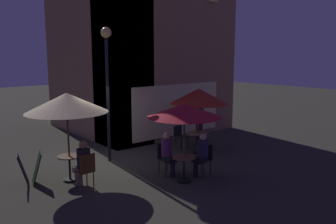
{
  "coord_description": "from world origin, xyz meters",
  "views": [
    {
      "loc": [
        -5.37,
        -9.62,
        3.53
      ],
      "look_at": [
        2.34,
        -0.43,
        1.53
      ],
      "focal_mm": 37.36,
      "sensor_mm": 36.0,
      "label": 1
    }
  ],
  "objects_px": {
    "patio_umbrella_1": "(67,103)",
    "cafe_chair_0": "(180,135)",
    "cafe_table_0": "(198,138)",
    "cafe_chair_2": "(205,156)",
    "patio_umbrella_0": "(199,96)",
    "street_lamp_near_corner": "(107,68)",
    "patron_seated_0": "(83,161)",
    "cafe_table_2": "(184,165)",
    "cafe_chair_3": "(165,155)",
    "patron_standing_3": "(199,122)",
    "patron_seated_1": "(201,152)",
    "patron_seated_2": "(168,152)",
    "cafe_chair_1": "(86,168)",
    "patio_umbrella_2": "(184,111)",
    "cafe_table_1": "(70,164)",
    "menu_sandwich_board": "(30,169)"
  },
  "relations": [
    {
      "from": "patio_umbrella_1",
      "to": "patron_standing_3",
      "type": "distance_m",
      "value": 5.77
    },
    {
      "from": "menu_sandwich_board",
      "to": "patron_standing_3",
      "type": "height_order",
      "value": "patron_standing_3"
    },
    {
      "from": "cafe_chair_0",
      "to": "patron_standing_3",
      "type": "xyz_separation_m",
      "value": [
        0.98,
        -0.06,
        0.37
      ]
    },
    {
      "from": "cafe_table_2",
      "to": "cafe_chair_2",
      "type": "bearing_deg",
      "value": 4.17
    },
    {
      "from": "patio_umbrella_0",
      "to": "cafe_chair_2",
      "type": "bearing_deg",
      "value": -129.92
    },
    {
      "from": "cafe_table_1",
      "to": "cafe_table_2",
      "type": "distance_m",
      "value": 3.19
    },
    {
      "from": "patio_umbrella_0",
      "to": "patio_umbrella_2",
      "type": "xyz_separation_m",
      "value": [
        -2.32,
        -1.78,
        -0.05
      ]
    },
    {
      "from": "patio_umbrella_1",
      "to": "cafe_chair_2",
      "type": "relative_size",
      "value": 2.77
    },
    {
      "from": "cafe_chair_0",
      "to": "patron_standing_3",
      "type": "distance_m",
      "value": 1.05
    },
    {
      "from": "menu_sandwich_board",
      "to": "patron_standing_3",
      "type": "distance_m",
      "value": 6.55
    },
    {
      "from": "cafe_chair_1",
      "to": "street_lamp_near_corner",
      "type": "bearing_deg",
      "value": -48.14
    },
    {
      "from": "cafe_table_1",
      "to": "patron_seated_2",
      "type": "relative_size",
      "value": 0.58
    },
    {
      "from": "patio_umbrella_1",
      "to": "cafe_chair_0",
      "type": "xyz_separation_m",
      "value": [
        4.63,
        0.55,
        -1.68
      ]
    },
    {
      "from": "patron_seated_0",
      "to": "patron_standing_3",
      "type": "height_order",
      "value": "patron_standing_3"
    },
    {
      "from": "menu_sandwich_board",
      "to": "cafe_chair_3",
      "type": "distance_m",
      "value": 3.77
    },
    {
      "from": "street_lamp_near_corner",
      "to": "patron_seated_0",
      "type": "height_order",
      "value": "street_lamp_near_corner"
    },
    {
      "from": "cafe_chair_3",
      "to": "patron_seated_2",
      "type": "distance_m",
      "value": 0.21
    },
    {
      "from": "patron_seated_0",
      "to": "cafe_chair_0",
      "type": "bearing_deg",
      "value": -78.26
    },
    {
      "from": "cafe_table_0",
      "to": "patio_umbrella_2",
      "type": "relative_size",
      "value": 0.34
    },
    {
      "from": "street_lamp_near_corner",
      "to": "cafe_chair_0",
      "type": "height_order",
      "value": "street_lamp_near_corner"
    },
    {
      "from": "cafe_table_0",
      "to": "cafe_chair_2",
      "type": "distance_m",
      "value": 2.24
    },
    {
      "from": "patio_umbrella_0",
      "to": "cafe_chair_1",
      "type": "height_order",
      "value": "patio_umbrella_0"
    },
    {
      "from": "cafe_table_0",
      "to": "patio_umbrella_0",
      "type": "bearing_deg",
      "value": 180.0
    },
    {
      "from": "cafe_chair_0",
      "to": "cafe_chair_3",
      "type": "relative_size",
      "value": 0.94
    },
    {
      "from": "street_lamp_near_corner",
      "to": "cafe_table_0",
      "type": "height_order",
      "value": "street_lamp_near_corner"
    },
    {
      "from": "cafe_chair_1",
      "to": "cafe_table_0",
      "type": "bearing_deg",
      "value": -87.06
    },
    {
      "from": "cafe_chair_1",
      "to": "cafe_chair_2",
      "type": "xyz_separation_m",
      "value": [
        3.23,
        -1.16,
        -0.04
      ]
    },
    {
      "from": "cafe_table_2",
      "to": "cafe_chair_0",
      "type": "relative_size",
      "value": 0.82
    },
    {
      "from": "cafe_chair_0",
      "to": "cafe_table_0",
      "type": "bearing_deg",
      "value": 0.0
    },
    {
      "from": "cafe_table_1",
      "to": "patron_seated_0",
      "type": "xyz_separation_m",
      "value": [
        0.05,
        -0.73,
        0.23
      ]
    },
    {
      "from": "cafe_chair_0",
      "to": "cafe_chair_2",
      "type": "relative_size",
      "value": 0.97
    },
    {
      "from": "cafe_chair_3",
      "to": "patron_seated_1",
      "type": "height_order",
      "value": "patron_seated_1"
    },
    {
      "from": "patron_seated_1",
      "to": "patron_seated_2",
      "type": "bearing_deg",
      "value": -46.88
    },
    {
      "from": "cafe_table_2",
      "to": "cafe_table_0",
      "type": "bearing_deg",
      "value": 37.49
    },
    {
      "from": "menu_sandwich_board",
      "to": "cafe_chair_1",
      "type": "bearing_deg",
      "value": -37.09
    },
    {
      "from": "cafe_table_2",
      "to": "cafe_chair_3",
      "type": "distance_m",
      "value": 0.87
    },
    {
      "from": "cafe_table_0",
      "to": "cafe_chair_1",
      "type": "bearing_deg",
      "value": -173.18
    },
    {
      "from": "patio_umbrella_1",
      "to": "patron_seated_0",
      "type": "xyz_separation_m",
      "value": [
        0.05,
        -0.73,
        -1.48
      ]
    },
    {
      "from": "patio_umbrella_1",
      "to": "patron_seated_2",
      "type": "distance_m",
      "value": 3.17
    },
    {
      "from": "street_lamp_near_corner",
      "to": "cafe_chair_3",
      "type": "xyz_separation_m",
      "value": [
        0.61,
        -2.16,
        -2.53
      ]
    },
    {
      "from": "cafe_chair_2",
      "to": "patron_standing_3",
      "type": "relative_size",
      "value": 0.51
    },
    {
      "from": "patio_umbrella_0",
      "to": "cafe_chair_1",
      "type": "bearing_deg",
      "value": -173.18
    },
    {
      "from": "cafe_chair_1",
      "to": "patio_umbrella_2",
      "type": "bearing_deg",
      "value": -121.39
    },
    {
      "from": "cafe_table_2",
      "to": "patron_seated_0",
      "type": "height_order",
      "value": "patron_seated_0"
    },
    {
      "from": "patron_seated_1",
      "to": "patron_standing_3",
      "type": "relative_size",
      "value": 0.7
    },
    {
      "from": "cafe_table_0",
      "to": "patio_umbrella_0",
      "type": "relative_size",
      "value": 0.32
    },
    {
      "from": "cafe_chair_2",
      "to": "patron_seated_0",
      "type": "height_order",
      "value": "patron_seated_0"
    },
    {
      "from": "cafe_chair_2",
      "to": "cafe_chair_1",
      "type": "bearing_deg",
      "value": -23.87
    },
    {
      "from": "cafe_table_0",
      "to": "menu_sandwich_board",
      "type": "bearing_deg",
      "value": 172.04
    },
    {
      "from": "menu_sandwich_board",
      "to": "cafe_chair_2",
      "type": "height_order",
      "value": "cafe_chair_2"
    }
  ]
}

